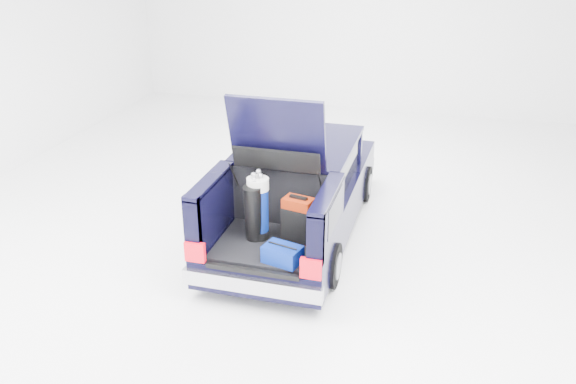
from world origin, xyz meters
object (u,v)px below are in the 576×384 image
(car, at_px, (298,190))
(blue_duffel, at_px, (282,254))
(red_suitcase, at_px, (298,220))
(blue_golf_bag, at_px, (258,208))
(black_golf_bag, at_px, (254,213))

(car, height_order, blue_duffel, car)
(red_suitcase, relative_size, blue_golf_bag, 0.65)
(blue_golf_bag, bearing_deg, blue_duffel, -32.38)
(car, distance_m, black_golf_bag, 1.60)
(red_suitcase, relative_size, black_golf_bag, 0.72)
(red_suitcase, xyz_separation_m, black_golf_bag, (-0.56, -0.14, 0.10))
(car, distance_m, blue_duffel, 2.03)
(blue_duffel, bearing_deg, black_golf_bag, 153.10)
(car, height_order, red_suitcase, car)
(red_suitcase, relative_size, blue_duffel, 1.22)
(car, bearing_deg, black_golf_bag, -97.49)
(blue_duffel, bearing_deg, car, 113.40)
(blue_golf_bag, distance_m, blue_duffel, 0.79)
(black_golf_bag, xyz_separation_m, blue_golf_bag, (0.04, 0.08, 0.04))
(red_suitcase, bearing_deg, car, 116.00)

